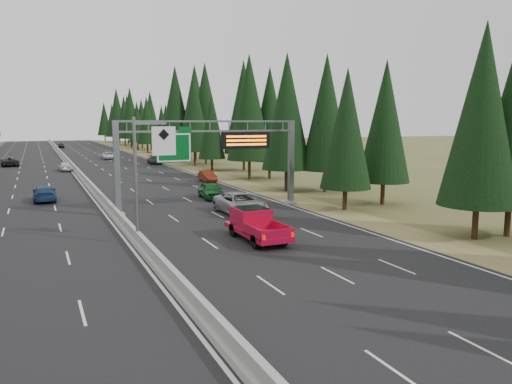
% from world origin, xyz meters
% --- Properties ---
extents(road, '(32.00, 260.00, 0.08)m').
position_xyz_m(road, '(0.00, 80.00, 0.04)').
color(road, black).
rests_on(road, ground).
extents(shoulder_right, '(3.60, 260.00, 0.06)m').
position_xyz_m(shoulder_right, '(17.80, 80.00, 0.03)').
color(shoulder_right, olive).
rests_on(shoulder_right, ground).
extents(median_barrier, '(0.70, 260.00, 0.85)m').
position_xyz_m(median_barrier, '(0.00, 80.00, 0.41)').
color(median_barrier, gray).
rests_on(median_barrier, road).
extents(sign_gantry, '(16.75, 0.98, 7.80)m').
position_xyz_m(sign_gantry, '(8.92, 34.88, 5.27)').
color(sign_gantry, slate).
rests_on(sign_gantry, road).
extents(hov_sign_pole, '(2.80, 0.50, 8.00)m').
position_xyz_m(hov_sign_pole, '(0.58, 24.97, 4.72)').
color(hov_sign_pole, slate).
rests_on(hov_sign_pole, road).
extents(tree_row_right, '(11.25, 245.40, 18.95)m').
position_xyz_m(tree_row_right, '(22.18, 78.73, 9.20)').
color(tree_row_right, black).
rests_on(tree_row_right, ground).
extents(silver_minivan, '(3.12, 6.52, 1.79)m').
position_xyz_m(silver_minivan, '(9.88, 32.02, 0.98)').
color(silver_minivan, '#9F9FA3').
rests_on(silver_minivan, road).
extents(red_pickup, '(2.23, 6.24, 2.03)m').
position_xyz_m(red_pickup, '(7.33, 23.41, 1.21)').
color(red_pickup, black).
rests_on(red_pickup, road).
extents(car_ahead_green, '(2.28, 4.91, 1.63)m').
position_xyz_m(car_ahead_green, '(10.38, 41.19, 0.89)').
color(car_ahead_green, '#14591D').
rests_on(car_ahead_green, road).
extents(car_ahead_dkred, '(1.70, 4.35, 1.41)m').
position_xyz_m(car_ahead_dkred, '(14.50, 54.60, 0.79)').
color(car_ahead_dkred, maroon).
rests_on(car_ahead_dkred, road).
extents(car_ahead_dkgrey, '(2.54, 5.39, 1.52)m').
position_xyz_m(car_ahead_dkgrey, '(14.17, 83.89, 0.84)').
color(car_ahead_dkgrey, black).
rests_on(car_ahead_dkgrey, road).
extents(car_ahead_white, '(2.66, 5.38, 1.47)m').
position_xyz_m(car_ahead_white, '(8.23, 99.72, 0.81)').
color(car_ahead_white, white).
rests_on(car_ahead_white, road).
extents(car_ahead_far, '(1.79, 4.41, 1.50)m').
position_xyz_m(car_ahead_far, '(1.50, 149.84, 0.83)').
color(car_ahead_far, black).
rests_on(car_ahead_far, road).
extents(car_onc_blue, '(2.16, 5.24, 1.51)m').
position_xyz_m(car_onc_blue, '(-4.99, 46.22, 0.84)').
color(car_onc_blue, navy).
rests_on(car_onc_blue, road).
extents(car_onc_white, '(2.15, 4.42, 1.45)m').
position_xyz_m(car_onc_white, '(-1.50, 76.99, 0.81)').
color(car_onc_white, silver).
rests_on(car_onc_white, road).
extents(car_onc_far, '(3.23, 6.07, 1.63)m').
position_xyz_m(car_onc_far, '(-9.71, 90.18, 0.89)').
color(car_onc_far, '#232326').
rests_on(car_onc_far, road).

